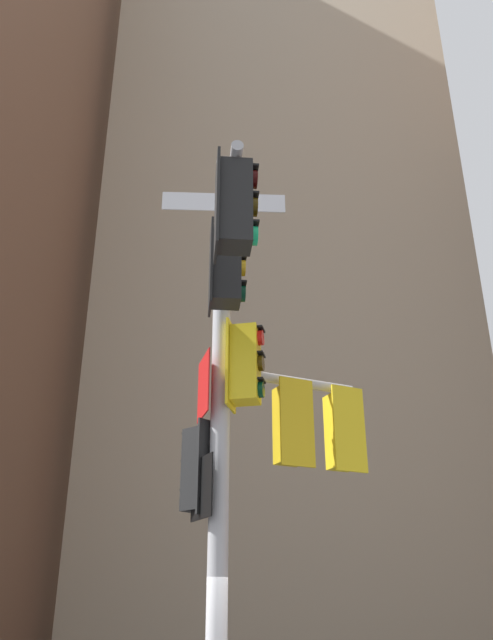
# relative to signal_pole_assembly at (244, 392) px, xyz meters

# --- Properties ---
(building_mid_block) EXTENTS (15.34, 15.34, 47.28)m
(building_mid_block) POSITION_rel_signal_pole_assembly_xyz_m (-3.64, 21.96, 19.03)
(building_mid_block) COLOR tan
(building_mid_block) RESTS_ON ground
(signal_pole_assembly) EXTENTS (2.30, 3.73, 8.25)m
(signal_pole_assembly) POSITION_rel_signal_pole_assembly_xyz_m (0.00, 0.00, 0.00)
(signal_pole_assembly) COLOR #B2B2B5
(signal_pole_assembly) RESTS_ON ground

